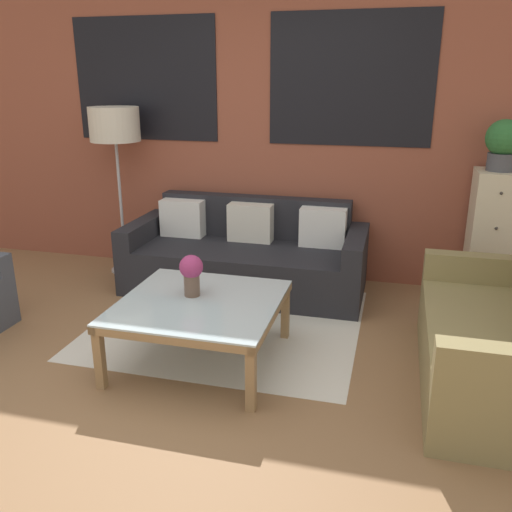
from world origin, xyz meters
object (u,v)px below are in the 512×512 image
(settee_vintage, at_px, (503,343))
(floor_lamp, at_px, (115,129))
(flower_vase, at_px, (191,272))
(coffee_table, at_px, (200,309))
(couch_dark, at_px, (246,258))
(potted_plant, at_px, (504,143))
(drawer_cabinet, at_px, (490,238))

(settee_vintage, distance_m, floor_lamp, 3.66)
(floor_lamp, bearing_deg, flower_vase, -48.37)
(coffee_table, bearing_deg, floor_lamp, 131.90)
(couch_dark, bearing_deg, potted_plant, 5.74)
(drawer_cabinet, distance_m, flower_vase, 2.54)
(flower_vase, bearing_deg, potted_plant, 36.14)
(settee_vintage, relative_size, coffee_table, 1.55)
(couch_dark, height_order, potted_plant, potted_plant)
(couch_dark, bearing_deg, drawer_cabinet, 5.74)
(couch_dark, height_order, floor_lamp, floor_lamp)
(floor_lamp, distance_m, potted_plant, 3.31)
(couch_dark, distance_m, settee_vintage, 2.30)
(coffee_table, distance_m, potted_plant, 2.69)
(couch_dark, bearing_deg, settee_vintage, -32.31)
(settee_vintage, relative_size, flower_vase, 5.66)
(couch_dark, xyz_separation_m, settee_vintage, (1.95, -1.23, 0.03))
(settee_vintage, xyz_separation_m, floor_lamp, (-3.22, 1.36, 1.06))
(flower_vase, bearing_deg, drawer_cabinet, 36.14)
(floor_lamp, xyz_separation_m, potted_plant, (3.31, 0.07, -0.04))
(couch_dark, distance_m, drawer_cabinet, 2.06)
(settee_vintage, bearing_deg, drawer_cabinet, 86.48)
(drawer_cabinet, bearing_deg, coffee_table, -141.40)
(drawer_cabinet, bearing_deg, potted_plant, 90.00)
(couch_dark, bearing_deg, floor_lamp, 174.06)
(settee_vintage, bearing_deg, flower_vase, -178.25)
(couch_dark, distance_m, floor_lamp, 1.68)
(coffee_table, bearing_deg, potted_plant, 38.60)
(couch_dark, height_order, drawer_cabinet, drawer_cabinet)
(couch_dark, distance_m, potted_plant, 2.30)
(settee_vintage, distance_m, coffee_table, 1.89)
(coffee_table, height_order, potted_plant, potted_plant)
(floor_lamp, xyz_separation_m, drawer_cabinet, (3.31, 0.07, -0.81))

